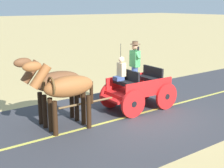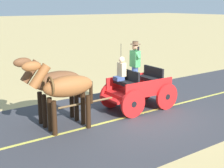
{
  "view_description": "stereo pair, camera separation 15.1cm",
  "coord_description": "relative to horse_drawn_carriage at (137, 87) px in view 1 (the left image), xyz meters",
  "views": [
    {
      "loc": [
        -7.71,
        6.76,
        3.7
      ],
      "look_at": [
        0.5,
        0.82,
        1.1
      ],
      "focal_mm": 49.65,
      "sensor_mm": 36.0,
      "label": 1
    },
    {
      "loc": [
        -7.79,
        6.64,
        3.7
      ],
      "look_at": [
        0.5,
        0.82,
        1.1
      ],
      "focal_mm": 49.65,
      "sensor_mm": 36.0,
      "label": 2
    }
  ],
  "objects": [
    {
      "name": "horse_drawn_carriage",
      "position": [
        0.0,
        0.0,
        0.0
      ],
      "size": [
        1.45,
        4.51,
        2.5
      ],
      "color": "red",
      "rests_on": "ground"
    },
    {
      "name": "horse_off_side",
      "position": [
        0.44,
        3.02,
        0.51
      ],
      "size": [
        0.63,
        2.13,
        2.21
      ],
      "color": "brown",
      "rests_on": "ground"
    },
    {
      "name": "road_centre_stripe",
      "position": [
        -0.5,
        0.3,
        -0.81
      ],
      "size": [
        0.12,
        160.0,
        0.0
      ],
      "primitive_type": "cube",
      "color": "#DBCC4C",
      "rests_on": "road_surface"
    },
    {
      "name": "road_surface",
      "position": [
        -0.5,
        0.3,
        -0.81
      ],
      "size": [
        6.12,
        160.0,
        0.01
      ],
      "primitive_type": "cube",
      "color": "#38383D",
      "rests_on": "ground"
    },
    {
      "name": "ground_plane",
      "position": [
        -0.5,
        0.3,
        -0.82
      ],
      "size": [
        200.0,
        200.0,
        0.0
      ],
      "primitive_type": "plane",
      "color": "tan"
    },
    {
      "name": "horse_near_side",
      "position": [
        -0.32,
        3.03,
        0.51
      ],
      "size": [
        0.67,
        2.14,
        2.21
      ],
      "color": "brown",
      "rests_on": "ground"
    }
  ]
}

